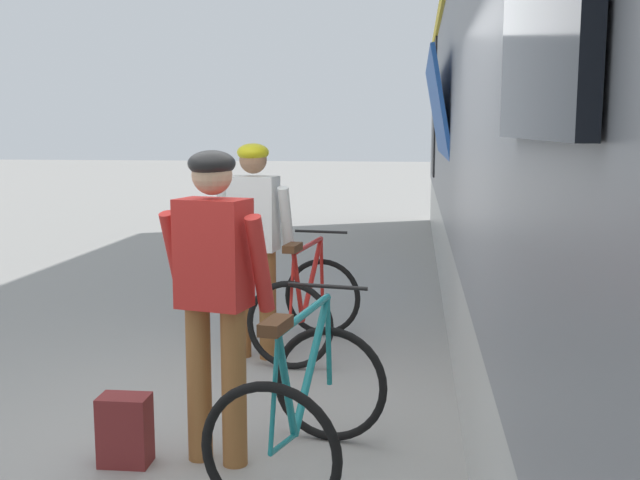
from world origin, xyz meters
The scene contains 6 objects.
ground_plane centered at (0.00, 0.00, 0.00)m, with size 80.00×80.00×0.00m, color gray.
cyclist_near_in_red centered at (-0.03, -0.14, 1.05)m, with size 0.65×0.40×1.76m.
cyclist_far_in_white centered at (-0.23, 1.82, 1.05)m, with size 0.64×0.35×1.76m.
bicycle_near_teal centered at (0.48, -0.28, 0.40)m, with size 0.88×1.17×0.99m.
bicycle_far_red centered at (0.17, 2.05, 0.40)m, with size 0.84×1.15×0.99m.
backpack_on_platform centered at (-0.54, -0.24, 0.20)m, with size 0.28×0.18×0.40m, color maroon.
Camera 1 is at (1.06, -4.07, 1.87)m, focal length 42.09 mm.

